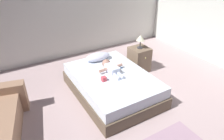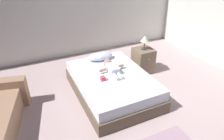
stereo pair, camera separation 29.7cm
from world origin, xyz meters
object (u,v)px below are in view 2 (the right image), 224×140
at_px(pillow, 100,56).
at_px(baby, 111,68).
at_px(bed, 112,84).
at_px(lamp, 145,39).
at_px(toothbrush, 122,67).
at_px(nightstand, 143,60).
at_px(toy_block, 103,78).

xyz_separation_m(pillow, baby, (0.01, -0.54, -0.01)).
height_order(pillow, baby, baby).
bearing_deg(bed, lamp, 25.80).
xyz_separation_m(bed, pillow, (0.04, 0.67, 0.30)).
height_order(toothbrush, lamp, lamp).
height_order(nightstand, toy_block, nightstand).
bearing_deg(nightstand, toothbrush, -155.92).
bearing_deg(toothbrush, nightstand, 24.08).
bearing_deg(nightstand, baby, -159.71).
bearing_deg(toothbrush, baby, -172.20).
bearing_deg(pillow, nightstand, -10.29).
distance_m(lamp, toy_block, 1.44).
relative_size(pillow, toothbrush, 3.94).
distance_m(pillow, baby, 0.54).
xyz_separation_m(bed, lamp, (1.03, 0.50, 0.58)).
distance_m(nightstand, toy_block, 1.41).
xyz_separation_m(baby, nightstand, (0.97, 0.36, -0.22)).
distance_m(pillow, lamp, 1.04).
bearing_deg(baby, toy_block, -139.48).
bearing_deg(toothbrush, pillow, 116.33).
distance_m(pillow, nightstand, 1.02).
bearing_deg(baby, toothbrush, 7.80).
bearing_deg(nightstand, toy_block, -154.34).
bearing_deg(nightstand, bed, -154.20).
xyz_separation_m(toothbrush, nightstand, (0.73, 0.33, -0.16)).
relative_size(bed, lamp, 5.90).
xyz_separation_m(toothbrush, lamp, (0.73, 0.33, 0.35)).
bearing_deg(lamp, bed, -154.20).
relative_size(toothbrush, nightstand, 0.25).
relative_size(pillow, nightstand, 0.98).
xyz_separation_m(bed, toy_block, (-0.24, -0.11, 0.26)).
height_order(bed, baby, baby).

